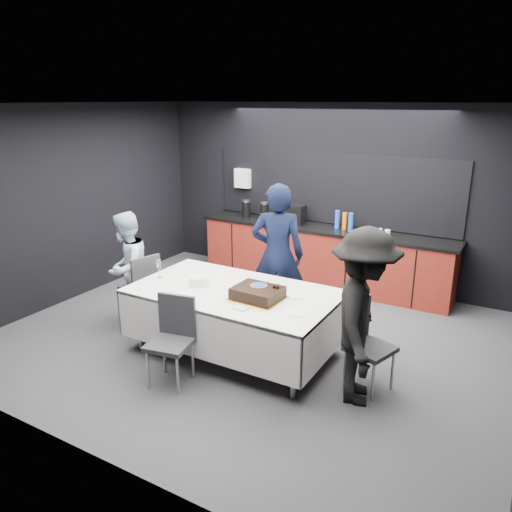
{
  "coord_description": "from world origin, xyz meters",
  "views": [
    {
      "loc": [
        2.84,
        -4.83,
        2.86
      ],
      "look_at": [
        0.0,
        0.1,
        1.05
      ],
      "focal_mm": 35.0,
      "sensor_mm": 36.0,
      "label": 1
    }
  ],
  "objects_px": {
    "chair_left": "(142,283)",
    "chair_near": "(173,333)",
    "party_table": "(234,302)",
    "person_left": "(127,268)",
    "person_center": "(277,255)",
    "champagne_flute": "(159,265)",
    "person_right": "(363,317)",
    "plate_stack": "(200,280)",
    "chair_right": "(364,338)",
    "cake_assembly": "(258,293)"
  },
  "relations": [
    {
      "from": "chair_right",
      "to": "person_center",
      "type": "distance_m",
      "value": 1.79
    },
    {
      "from": "cake_assembly",
      "to": "person_left",
      "type": "relative_size",
      "value": 0.38
    },
    {
      "from": "party_table",
      "to": "person_left",
      "type": "xyz_separation_m",
      "value": [
        -1.69,
        0.06,
        0.1
      ]
    },
    {
      "from": "party_table",
      "to": "champagne_flute",
      "type": "relative_size",
      "value": 10.36
    },
    {
      "from": "party_table",
      "to": "cake_assembly",
      "type": "bearing_deg",
      "value": -13.47
    },
    {
      "from": "plate_stack",
      "to": "cake_assembly",
      "type": "bearing_deg",
      "value": -3.27
    },
    {
      "from": "plate_stack",
      "to": "champagne_flute",
      "type": "xyz_separation_m",
      "value": [
        -0.56,
        -0.05,
        0.11
      ]
    },
    {
      "from": "chair_left",
      "to": "chair_right",
      "type": "height_order",
      "value": "same"
    },
    {
      "from": "cake_assembly",
      "to": "person_right",
      "type": "relative_size",
      "value": 0.32
    },
    {
      "from": "plate_stack",
      "to": "chair_near",
      "type": "bearing_deg",
      "value": -75.06
    },
    {
      "from": "party_table",
      "to": "plate_stack",
      "type": "relative_size",
      "value": 10.01
    },
    {
      "from": "plate_stack",
      "to": "party_table",
      "type": "bearing_deg",
      "value": 5.22
    },
    {
      "from": "chair_left",
      "to": "chair_near",
      "type": "xyz_separation_m",
      "value": [
        1.27,
        -0.94,
        0.0
      ]
    },
    {
      "from": "plate_stack",
      "to": "person_right",
      "type": "height_order",
      "value": "person_right"
    },
    {
      "from": "cake_assembly",
      "to": "chair_right",
      "type": "bearing_deg",
      "value": 7.27
    },
    {
      "from": "cake_assembly",
      "to": "chair_right",
      "type": "distance_m",
      "value": 1.21
    },
    {
      "from": "person_center",
      "to": "chair_left",
      "type": "bearing_deg",
      "value": 7.49
    },
    {
      "from": "party_table",
      "to": "person_left",
      "type": "relative_size",
      "value": 1.57
    },
    {
      "from": "chair_right",
      "to": "person_right",
      "type": "height_order",
      "value": "person_right"
    },
    {
      "from": "chair_near",
      "to": "chair_right",
      "type": "bearing_deg",
      "value": 26.67
    },
    {
      "from": "chair_left",
      "to": "person_right",
      "type": "height_order",
      "value": "person_right"
    },
    {
      "from": "champagne_flute",
      "to": "person_right",
      "type": "relative_size",
      "value": 0.13
    },
    {
      "from": "plate_stack",
      "to": "chair_right",
      "type": "relative_size",
      "value": 0.25
    },
    {
      "from": "person_center",
      "to": "person_left",
      "type": "height_order",
      "value": "person_center"
    },
    {
      "from": "champagne_flute",
      "to": "person_center",
      "type": "relative_size",
      "value": 0.12
    },
    {
      "from": "party_table",
      "to": "person_right",
      "type": "bearing_deg",
      "value": -6.44
    },
    {
      "from": "party_table",
      "to": "plate_stack",
      "type": "xyz_separation_m",
      "value": [
        -0.44,
        -0.04,
        0.19
      ]
    },
    {
      "from": "chair_left",
      "to": "person_center",
      "type": "bearing_deg",
      "value": 29.21
    },
    {
      "from": "party_table",
      "to": "person_center",
      "type": "height_order",
      "value": "person_center"
    },
    {
      "from": "party_table",
      "to": "person_left",
      "type": "distance_m",
      "value": 1.7
    },
    {
      "from": "cake_assembly",
      "to": "person_right",
      "type": "distance_m",
      "value": 1.21
    },
    {
      "from": "cake_assembly",
      "to": "person_left",
      "type": "height_order",
      "value": "person_left"
    },
    {
      "from": "champagne_flute",
      "to": "person_left",
      "type": "height_order",
      "value": "person_left"
    },
    {
      "from": "person_right",
      "to": "cake_assembly",
      "type": "bearing_deg",
      "value": 69.21
    },
    {
      "from": "party_table",
      "to": "person_center",
      "type": "distance_m",
      "value": 1.03
    },
    {
      "from": "party_table",
      "to": "chair_left",
      "type": "relative_size",
      "value": 2.51
    },
    {
      "from": "cake_assembly",
      "to": "chair_near",
      "type": "distance_m",
      "value": 0.99
    },
    {
      "from": "party_table",
      "to": "person_left",
      "type": "height_order",
      "value": "person_left"
    },
    {
      "from": "chair_right",
      "to": "chair_left",
      "type": "bearing_deg",
      "value": 178.78
    },
    {
      "from": "party_table",
      "to": "person_center",
      "type": "relative_size",
      "value": 1.24
    },
    {
      "from": "plate_stack",
      "to": "chair_near",
      "type": "xyz_separation_m",
      "value": [
        0.21,
        -0.78,
        -0.3
      ]
    },
    {
      "from": "plate_stack",
      "to": "chair_near",
      "type": "distance_m",
      "value": 0.86
    },
    {
      "from": "plate_stack",
      "to": "champagne_flute",
      "type": "height_order",
      "value": "champagne_flute"
    },
    {
      "from": "cake_assembly",
      "to": "plate_stack",
      "type": "bearing_deg",
      "value": 176.73
    },
    {
      "from": "champagne_flute",
      "to": "person_right",
      "type": "height_order",
      "value": "person_right"
    },
    {
      "from": "champagne_flute",
      "to": "person_center",
      "type": "xyz_separation_m",
      "value": [
        1.04,
        1.08,
        -0.01
      ]
    },
    {
      "from": "person_right",
      "to": "chair_left",
      "type": "bearing_deg",
      "value": 67.86
    },
    {
      "from": "party_table",
      "to": "chair_near",
      "type": "bearing_deg",
      "value": -105.94
    },
    {
      "from": "champagne_flute",
      "to": "chair_right",
      "type": "relative_size",
      "value": 0.24
    },
    {
      "from": "champagne_flute",
      "to": "person_right",
      "type": "bearing_deg",
      "value": -1.81
    }
  ]
}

